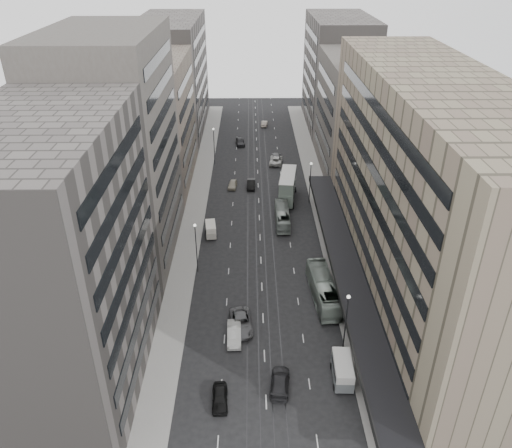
{
  "coord_description": "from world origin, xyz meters",
  "views": [
    {
      "loc": [
        -1.56,
        -50.89,
        43.72
      ],
      "look_at": [
        -0.75,
        17.46,
        5.18
      ],
      "focal_mm": 35.0,
      "sensor_mm": 36.0,
      "label": 1
    }
  ],
  "objects_px": {
    "double_decker": "(287,186)",
    "sedan_0": "(220,398)",
    "bus_far": "(282,216)",
    "vw_microbus": "(343,370)",
    "panel_van": "(211,229)",
    "sedan_1": "(234,334)",
    "sedan_2": "(241,322)",
    "pedestrian": "(396,448)",
    "bus_near": "(323,289)"
  },
  "relations": [
    {
      "from": "bus_near",
      "to": "sedan_0",
      "type": "distance_m",
      "value": 22.64
    },
    {
      "from": "bus_far",
      "to": "vw_microbus",
      "type": "xyz_separation_m",
      "value": [
        4.72,
        -36.91,
        0.09
      ]
    },
    {
      "from": "double_decker",
      "to": "sedan_1",
      "type": "height_order",
      "value": "double_decker"
    },
    {
      "from": "double_decker",
      "to": "vw_microbus",
      "type": "height_order",
      "value": "double_decker"
    },
    {
      "from": "bus_near",
      "to": "pedestrian",
      "type": "height_order",
      "value": "bus_near"
    },
    {
      "from": "panel_van",
      "to": "pedestrian",
      "type": "height_order",
      "value": "panel_van"
    },
    {
      "from": "bus_near",
      "to": "double_decker",
      "type": "distance_m",
      "value": 31.43
    },
    {
      "from": "double_decker",
      "to": "sedan_1",
      "type": "bearing_deg",
      "value": -95.47
    },
    {
      "from": "sedan_2",
      "to": "vw_microbus",
      "type": "bearing_deg",
      "value": -43.92
    },
    {
      "from": "bus_near",
      "to": "bus_far",
      "type": "height_order",
      "value": "bus_near"
    },
    {
      "from": "double_decker",
      "to": "panel_van",
      "type": "xyz_separation_m",
      "value": [
        -13.95,
        -13.74,
        -1.6
      ]
    },
    {
      "from": "double_decker",
      "to": "sedan_2",
      "type": "relative_size",
      "value": 1.7
    },
    {
      "from": "sedan_1",
      "to": "sedan_2",
      "type": "distance_m",
      "value": 2.27
    },
    {
      "from": "bus_far",
      "to": "vw_microbus",
      "type": "height_order",
      "value": "bus_far"
    },
    {
      "from": "bus_near",
      "to": "pedestrian",
      "type": "distance_m",
      "value": 25.12
    },
    {
      "from": "bus_near",
      "to": "panel_van",
      "type": "height_order",
      "value": "bus_near"
    },
    {
      "from": "vw_microbus",
      "to": "panel_van",
      "type": "height_order",
      "value": "vw_microbus"
    },
    {
      "from": "bus_far",
      "to": "bus_near",
      "type": "bearing_deg",
      "value": 101.82
    },
    {
      "from": "panel_van",
      "to": "pedestrian",
      "type": "bearing_deg",
      "value": -70.63
    },
    {
      "from": "panel_van",
      "to": "bus_far",
      "type": "bearing_deg",
      "value": 12.89
    },
    {
      "from": "double_decker",
      "to": "sedan_2",
      "type": "distance_m",
      "value": 38.23
    },
    {
      "from": "bus_far",
      "to": "sedan_2",
      "type": "bearing_deg",
      "value": 76.38
    },
    {
      "from": "vw_microbus",
      "to": "sedan_1",
      "type": "bearing_deg",
      "value": 153.6
    },
    {
      "from": "panel_van",
      "to": "sedan_2",
      "type": "bearing_deg",
      "value": -83.58
    },
    {
      "from": "double_decker",
      "to": "sedan_0",
      "type": "xyz_separation_m",
      "value": [
        -10.59,
        -49.39,
        -2.17
      ]
    },
    {
      "from": "bus_far",
      "to": "panel_van",
      "type": "xyz_separation_m",
      "value": [
        -12.45,
        -4.44,
        -0.1
      ]
    },
    {
      "from": "vw_microbus",
      "to": "sedan_1",
      "type": "distance_m",
      "value": 14.31
    },
    {
      "from": "double_decker",
      "to": "sedan_0",
      "type": "height_order",
      "value": "double_decker"
    },
    {
      "from": "sedan_0",
      "to": "sedan_2",
      "type": "bearing_deg",
      "value": 77.3
    },
    {
      "from": "double_decker",
      "to": "sedan_0",
      "type": "relative_size",
      "value": 2.37
    },
    {
      "from": "panel_van",
      "to": "pedestrian",
      "type": "xyz_separation_m",
      "value": [
        20.75,
        -42.35,
        -0.19
      ]
    },
    {
      "from": "sedan_2",
      "to": "panel_van",
      "type": "bearing_deg",
      "value": 96.8
    },
    {
      "from": "bus_far",
      "to": "double_decker",
      "type": "distance_m",
      "value": 9.54
    },
    {
      "from": "sedan_2",
      "to": "pedestrian",
      "type": "distance_m",
      "value": 24.27
    },
    {
      "from": "vw_microbus",
      "to": "panel_van",
      "type": "relative_size",
      "value": 1.29
    },
    {
      "from": "bus_far",
      "to": "vw_microbus",
      "type": "distance_m",
      "value": 37.21
    },
    {
      "from": "bus_near",
      "to": "pedestrian",
      "type": "bearing_deg",
      "value": 94.69
    },
    {
      "from": "bus_far",
      "to": "double_decker",
      "type": "bearing_deg",
      "value": -98.78
    },
    {
      "from": "panel_van",
      "to": "sedan_2",
      "type": "relative_size",
      "value": 0.66
    },
    {
      "from": "sedan_1",
      "to": "pedestrian",
      "type": "bearing_deg",
      "value": -47.86
    },
    {
      "from": "bus_far",
      "to": "panel_van",
      "type": "distance_m",
      "value": 13.22
    },
    {
      "from": "panel_van",
      "to": "sedan_0",
      "type": "bearing_deg",
      "value": -91.35
    },
    {
      "from": "double_decker",
      "to": "panel_van",
      "type": "distance_m",
      "value": 19.64
    },
    {
      "from": "sedan_2",
      "to": "sedan_0",
      "type": "bearing_deg",
      "value": -106.28
    },
    {
      "from": "panel_van",
      "to": "sedan_0",
      "type": "height_order",
      "value": "panel_van"
    },
    {
      "from": "double_decker",
      "to": "pedestrian",
      "type": "xyz_separation_m",
      "value": [
        6.8,
        -56.08,
        -1.8
      ]
    },
    {
      "from": "double_decker",
      "to": "bus_far",
      "type": "bearing_deg",
      "value": -91.33
    },
    {
      "from": "bus_near",
      "to": "double_decker",
      "type": "relative_size",
      "value": 1.19
    },
    {
      "from": "panel_van",
      "to": "pedestrian",
      "type": "relative_size",
      "value": 2.05
    },
    {
      "from": "bus_far",
      "to": "double_decker",
      "type": "xyz_separation_m",
      "value": [
        1.5,
        9.3,
        1.5
      ]
    }
  ]
}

